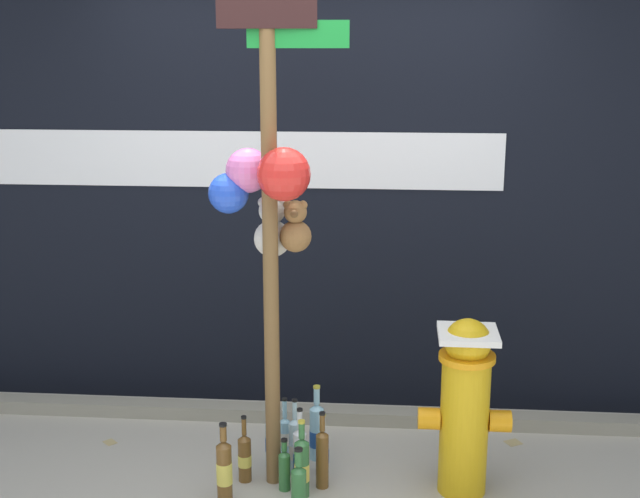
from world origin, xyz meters
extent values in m
cube|color=black|center=(0.00, 1.49, 1.69)|extent=(10.00, 0.20, 3.39)
cube|color=silver|center=(-0.62, 1.39, 1.50)|extent=(3.32, 0.01, 0.32)
cube|color=gray|center=(0.00, 1.14, 0.04)|extent=(8.00, 0.12, 0.08)
cylinder|color=brown|center=(-0.16, 0.44, 1.24)|extent=(0.07, 0.07, 2.49)
cube|color=#198C33|center=(-0.02, 0.44, 2.18)|extent=(0.45, 0.03, 0.12)
sphere|color=red|center=(-0.08, 0.35, 1.57)|extent=(0.24, 0.24, 0.24)
sphere|color=#D66BB2|center=(-0.27, 0.50, 1.57)|extent=(0.21, 0.21, 0.21)
sphere|color=blue|center=(-0.36, 0.48, 1.46)|extent=(0.19, 0.19, 0.19)
sphere|color=brown|center=(-0.04, 0.50, 1.25)|extent=(0.15, 0.15, 0.15)
sphere|color=brown|center=(-0.04, 0.50, 1.37)|extent=(0.11, 0.11, 0.11)
sphere|color=brown|center=(-0.08, 0.50, 1.41)|extent=(0.04, 0.04, 0.04)
sphere|color=brown|center=(-0.01, 0.50, 1.41)|extent=(0.04, 0.04, 0.04)
sphere|color=brown|center=(-0.04, 0.45, 1.37)|extent=(0.04, 0.04, 0.04)
sphere|color=silver|center=(-0.16, 0.57, 1.23)|extent=(0.18, 0.18, 0.18)
sphere|color=silver|center=(-0.16, 0.57, 1.36)|extent=(0.13, 0.13, 0.13)
sphere|color=silver|center=(-0.21, 0.57, 1.40)|extent=(0.05, 0.05, 0.05)
sphere|color=silver|center=(-0.12, 0.57, 1.40)|extent=(0.05, 0.05, 0.05)
sphere|color=#9D9992|center=(-0.16, 0.51, 1.36)|extent=(0.05, 0.05, 0.05)
cylinder|color=gold|center=(0.78, 0.43, 0.34)|extent=(0.23, 0.23, 0.68)
cylinder|color=orange|center=(0.78, 0.43, 0.70)|extent=(0.27, 0.27, 0.03)
sphere|color=gold|center=(0.78, 0.43, 0.78)|extent=(0.22, 0.22, 0.22)
cylinder|color=orange|center=(0.61, 0.43, 0.38)|extent=(0.11, 0.11, 0.11)
cylinder|color=orange|center=(0.95, 0.43, 0.38)|extent=(0.11, 0.11, 0.11)
cube|color=white|center=(0.78, 0.43, 0.81)|extent=(0.28, 0.28, 0.03)
cylinder|color=#93CCE0|center=(0.04, 0.69, 0.14)|extent=(0.07, 0.07, 0.28)
cone|color=#93CCE0|center=(0.04, 0.69, 0.30)|extent=(0.07, 0.07, 0.03)
cylinder|color=#93CCE0|center=(0.04, 0.69, 0.36)|extent=(0.03, 0.03, 0.09)
cylinder|color=#1E478C|center=(0.04, 0.69, 0.12)|extent=(0.08, 0.08, 0.09)
cylinder|color=gold|center=(0.04, 0.69, 0.41)|extent=(0.04, 0.04, 0.01)
cylinder|color=#337038|center=(0.00, 0.17, 0.10)|extent=(0.07, 0.07, 0.21)
cone|color=#337038|center=(0.00, 0.17, 0.22)|extent=(0.07, 0.07, 0.03)
cylinder|color=#337038|center=(0.00, 0.17, 0.28)|extent=(0.03, 0.03, 0.08)
cylinder|color=black|center=(0.00, 0.17, 0.32)|extent=(0.04, 0.04, 0.01)
cylinder|color=#337038|center=(0.00, 0.31, 0.14)|extent=(0.07, 0.07, 0.28)
cone|color=#337038|center=(0.00, 0.31, 0.29)|extent=(0.07, 0.07, 0.03)
cylinder|color=#337038|center=(0.00, 0.31, 0.35)|extent=(0.03, 0.03, 0.08)
cylinder|color=#D8C64C|center=(0.00, 0.31, 0.13)|extent=(0.07, 0.07, 0.09)
cylinder|color=gold|center=(0.00, 0.31, 0.39)|extent=(0.03, 0.03, 0.01)
cylinder|color=brown|center=(-0.36, 0.22, 0.15)|extent=(0.07, 0.07, 0.29)
cone|color=brown|center=(-0.36, 0.22, 0.31)|extent=(0.07, 0.07, 0.03)
cylinder|color=brown|center=(-0.36, 0.22, 0.36)|extent=(0.03, 0.03, 0.08)
cylinder|color=#D8C64C|center=(-0.36, 0.22, 0.16)|extent=(0.08, 0.08, 0.11)
cylinder|color=black|center=(-0.36, 0.22, 0.41)|extent=(0.04, 0.04, 0.01)
cylinder|color=brown|center=(0.09, 0.40, 0.14)|extent=(0.06, 0.06, 0.28)
cone|color=brown|center=(0.09, 0.40, 0.29)|extent=(0.06, 0.06, 0.03)
cylinder|color=brown|center=(0.09, 0.40, 0.35)|extent=(0.03, 0.03, 0.09)
cylinder|color=black|center=(0.09, 0.40, 0.39)|extent=(0.03, 0.03, 0.01)
cylinder|color=#337038|center=(-0.09, 0.36, 0.09)|extent=(0.06, 0.06, 0.19)
cone|color=#337038|center=(-0.09, 0.36, 0.20)|extent=(0.06, 0.06, 0.02)
cylinder|color=#337038|center=(-0.09, 0.36, 0.23)|extent=(0.03, 0.03, 0.05)
cylinder|color=black|center=(-0.09, 0.36, 0.27)|extent=(0.03, 0.03, 0.01)
cylinder|color=#B2DBEA|center=(-0.18, 0.59, 0.12)|extent=(0.07, 0.07, 0.24)
cone|color=#B2DBEA|center=(-0.18, 0.59, 0.25)|extent=(0.07, 0.07, 0.03)
cylinder|color=#B2DBEA|center=(-0.18, 0.59, 0.30)|extent=(0.03, 0.03, 0.08)
cylinder|color=#1E478C|center=(-0.18, 0.59, 0.12)|extent=(0.07, 0.07, 0.08)
cylinder|color=black|center=(-0.18, 0.59, 0.35)|extent=(0.04, 0.04, 0.01)
cylinder|color=brown|center=(-0.30, 0.43, 0.11)|extent=(0.07, 0.07, 0.22)
cone|color=brown|center=(-0.30, 0.43, 0.24)|extent=(0.07, 0.07, 0.03)
cylinder|color=brown|center=(-0.30, 0.43, 0.29)|extent=(0.02, 0.02, 0.09)
cylinder|color=#D8C64C|center=(-0.30, 0.43, 0.11)|extent=(0.07, 0.07, 0.06)
cylinder|color=black|center=(-0.30, 0.43, 0.34)|extent=(0.03, 0.03, 0.01)
cylinder|color=silver|center=(-0.02, 0.42, 0.14)|extent=(0.07, 0.07, 0.27)
cone|color=silver|center=(-0.02, 0.42, 0.29)|extent=(0.07, 0.07, 0.03)
cylinder|color=silver|center=(-0.02, 0.42, 0.35)|extent=(0.03, 0.03, 0.09)
cylinder|color=#1E478C|center=(-0.02, 0.42, 0.12)|extent=(0.07, 0.07, 0.10)
cylinder|color=black|center=(-0.02, 0.42, 0.40)|extent=(0.03, 0.03, 0.01)
cylinder|color=silver|center=(0.09, 0.54, 0.10)|extent=(0.06, 0.06, 0.19)
cone|color=silver|center=(0.09, 0.54, 0.20)|extent=(0.06, 0.06, 0.02)
cylinder|color=silver|center=(0.09, 0.54, 0.26)|extent=(0.02, 0.02, 0.10)
cylinder|color=#1E478C|center=(0.09, 0.54, 0.09)|extent=(0.06, 0.06, 0.08)
cylinder|color=gold|center=(0.09, 0.54, 0.32)|extent=(0.02, 0.02, 0.01)
cylinder|color=#93CCE0|center=(-0.13, 0.73, 0.09)|extent=(0.06, 0.06, 0.19)
cone|color=#93CCE0|center=(-0.13, 0.73, 0.20)|extent=(0.06, 0.06, 0.02)
cylinder|color=#93CCE0|center=(-0.13, 0.73, 0.26)|extent=(0.02, 0.02, 0.10)
cylinder|color=silver|center=(-0.13, 0.73, 0.09)|extent=(0.06, 0.06, 0.07)
cylinder|color=black|center=(-0.13, 0.73, 0.32)|extent=(0.03, 0.03, 0.01)
cylinder|color=#B2DBEA|center=(-0.06, 0.54, 0.14)|extent=(0.06, 0.06, 0.27)
cone|color=#B2DBEA|center=(-0.06, 0.54, 0.29)|extent=(0.06, 0.06, 0.02)
cylinder|color=#B2DBEA|center=(-0.06, 0.54, 0.35)|extent=(0.02, 0.02, 0.09)
cylinder|color=silver|center=(-0.06, 0.54, 0.12)|extent=(0.06, 0.06, 0.07)
cylinder|color=black|center=(-0.06, 0.54, 0.40)|extent=(0.03, 0.03, 0.01)
cube|color=tan|center=(1.11, 0.95, 0.00)|extent=(0.11, 0.10, 0.01)
cube|color=tan|center=(-1.11, 0.77, 0.00)|extent=(0.09, 0.09, 0.01)
camera|label=1|loc=(0.38, -3.29, 2.14)|focal=46.40mm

